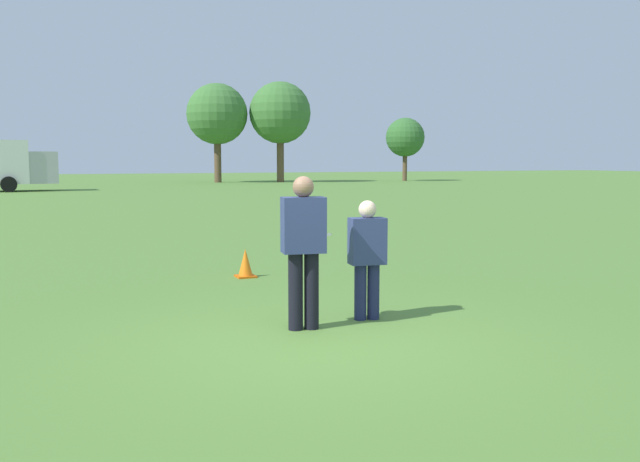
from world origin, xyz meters
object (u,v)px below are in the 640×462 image
player_thrower (303,244)px  player_defender (367,253)px  frisbee (320,235)px  traffic_cone (245,264)px

player_thrower → player_defender: player_thrower is taller
frisbee → traffic_cone: 3.60m
player_defender → frisbee: 0.65m
player_thrower → traffic_cone: bearing=83.6°
player_defender → traffic_cone: 3.63m
player_thrower → frisbee: 0.37m
player_thrower → traffic_cone: 3.81m
frisbee → traffic_cone: (0.12, 3.50, -0.84)m
traffic_cone → frisbee: bearing=-91.9°
player_thrower → player_defender: 0.93m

